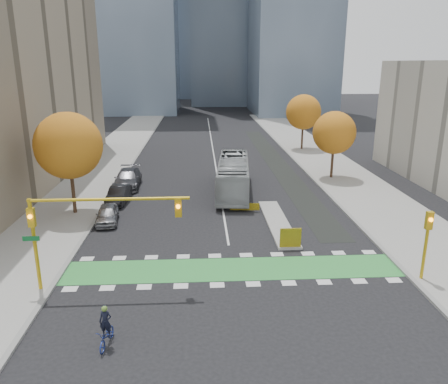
{
  "coord_description": "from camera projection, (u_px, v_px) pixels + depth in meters",
  "views": [
    {
      "loc": [
        -1.83,
        -22.01,
        11.8
      ],
      "look_at": [
        -0.18,
        7.54,
        3.0
      ],
      "focal_mm": 35.0,
      "sensor_mm": 36.0,
      "label": 1
    }
  ],
  "objects": [
    {
      "name": "sidewalk_east",
      "position": [
        351.0,
        183.0,
        44.37
      ],
      "size": [
        7.0,
        120.0,
        0.15
      ],
      "primitive_type": "cube",
      "color": "gray",
      "rests_on": "ground"
    },
    {
      "name": "hazard_board",
      "position": [
        291.0,
        238.0,
        28.53
      ],
      "size": [
        1.4,
        0.12,
        1.3
      ],
      "primitive_type": "cube",
      "color": "yellow",
      "rests_on": "median_island"
    },
    {
      "name": "traffic_signal_east",
      "position": [
        427.0,
        235.0,
        23.82
      ],
      "size": [
        0.35,
        0.43,
        4.1
      ],
      "color": "#BF9914",
      "rests_on": "ground"
    },
    {
      "name": "tree_west",
      "position": [
        69.0,
        146.0,
        33.77
      ],
      "size": [
        5.2,
        5.2,
        8.22
      ],
      "color": "#332114",
      "rests_on": "ground"
    },
    {
      "name": "tree_east_near",
      "position": [
        334.0,
        133.0,
        44.84
      ],
      "size": [
        4.4,
        4.4,
        7.08
      ],
      "color": "#332114",
      "rests_on": "ground"
    },
    {
      "name": "ground",
      "position": [
        235.0,
        281.0,
        24.52
      ],
      "size": [
        300.0,
        300.0,
        0.0
      ],
      "primitive_type": "plane",
      "color": "black",
      "rests_on": "ground"
    },
    {
      "name": "parked_car_b",
      "position": [
        119.0,
        195.0,
        38.12
      ],
      "size": [
        1.76,
        4.4,
        1.42
      ],
      "primitive_type": "imported",
      "rotation": [
        0.0,
        0.0,
        -0.06
      ],
      "color": "black",
      "rests_on": "ground"
    },
    {
      "name": "bus",
      "position": [
        233.0,
        175.0,
        40.86
      ],
      "size": [
        3.85,
        12.06,
        3.3
      ],
      "primitive_type": "imported",
      "rotation": [
        0.0,
        0.0,
        -0.09
      ],
      "color": "#A4AAAC",
      "rests_on": "ground"
    },
    {
      "name": "curb_east",
      "position": [
        317.0,
        183.0,
        44.18
      ],
      "size": [
        0.3,
        120.0,
        0.16
      ],
      "primitive_type": "cube",
      "color": "gray",
      "rests_on": "ground"
    },
    {
      "name": "parked_car_c",
      "position": [
        127.0,
        179.0,
        42.87
      ],
      "size": [
        2.53,
        5.91,
        1.7
      ],
      "primitive_type": "imported",
      "rotation": [
        0.0,
        0.0,
        0.03
      ],
      "color": "#4C4B50",
      "rests_on": "ground"
    },
    {
      "name": "sidewalk_west",
      "position": [
        82.0,
        187.0,
        42.92
      ],
      "size": [
        7.0,
        120.0,
        0.15
      ],
      "primitive_type": "cube",
      "color": "gray",
      "rests_on": "ground"
    },
    {
      "name": "median_island",
      "position": [
        277.0,
        222.0,
        33.33
      ],
      "size": [
        1.6,
        10.0,
        0.16
      ],
      "primitive_type": "cube",
      "color": "gray",
      "rests_on": "ground"
    },
    {
      "name": "parked_car_a",
      "position": [
        107.0,
        214.0,
        33.35
      ],
      "size": [
        2.0,
        4.07,
        1.34
      ],
      "primitive_type": "imported",
      "rotation": [
        0.0,
        0.0,
        0.11
      ],
      "color": "gray",
      "rests_on": "ground"
    },
    {
      "name": "bike_lane_paint",
      "position": [
        276.0,
        162.0,
        53.64
      ],
      "size": [
        2.5,
        50.0,
        0.01
      ],
      "primitive_type": "cube",
      "color": "black",
      "rests_on": "ground"
    },
    {
      "name": "centre_line",
      "position": [
        213.0,
        148.0,
        62.81
      ],
      "size": [
        0.15,
        70.0,
        0.01
      ],
      "primitive_type": "cube",
      "color": "silver",
      "rests_on": "ground"
    },
    {
      "name": "traffic_signal_west",
      "position": [
        83.0,
        220.0,
        22.46
      ],
      "size": [
        8.53,
        0.56,
        5.2
      ],
      "color": "#BF9914",
      "rests_on": "ground"
    },
    {
      "name": "cyclist",
      "position": [
        106.0,
        332.0,
        18.79
      ],
      "size": [
        0.8,
        1.73,
        1.92
      ],
      "rotation": [
        0.0,
        0.0,
        -0.14
      ],
      "color": "navy",
      "rests_on": "ground"
    },
    {
      "name": "bike_crossing",
      "position": [
        233.0,
        269.0,
        25.96
      ],
      "size": [
        20.0,
        3.0,
        0.01
      ],
      "primitive_type": "cube",
      "color": "green",
      "rests_on": "ground"
    },
    {
      "name": "curb_west",
      "position": [
        118.0,
        186.0,
        43.11
      ],
      "size": [
        0.3,
        120.0,
        0.16
      ],
      "primitive_type": "cube",
      "color": "gray",
      "rests_on": "ground"
    },
    {
      "name": "tree_east_far",
      "position": [
        303.0,
        112.0,
        60.07
      ],
      "size": [
        4.8,
        4.8,
        7.65
      ],
      "color": "#332114",
      "rests_on": "ground"
    }
  ]
}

